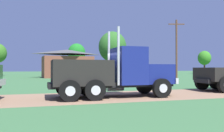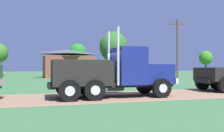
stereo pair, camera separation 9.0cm
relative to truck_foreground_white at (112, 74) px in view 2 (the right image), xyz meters
The scene contains 8 objects.
ground_plane 1.64m from the truck_foreground_white, 23.00° to the left, with size 200.00×200.00×0.00m, color #3B6A3C.
dirt_track 1.64m from the truck_foreground_white, 23.00° to the left, with size 120.00×5.10×0.01m, color #906D51.
truck_foreground_white is the anchor object (origin of this frame).
shed_building 28.16m from the truck_foreground_white, 89.15° to the left, with size 9.00×6.16×4.80m.
utility_pole_near 21.12m from the truck_foreground_white, 48.10° to the left, with size 2.16×0.69×8.27m.
tree_mid 41.89m from the truck_foreground_white, 84.60° to the left, with size 4.05×4.05×7.32m.
tree_right 32.25m from the truck_foreground_white, 73.08° to the left, with size 5.38×5.38×8.70m.
tree_far_right 56.32m from the truck_foreground_white, 46.60° to the left, with size 3.49×3.49×6.29m.
Camera 2 is at (-4.61, -12.92, 1.64)m, focal length 37.35 mm.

